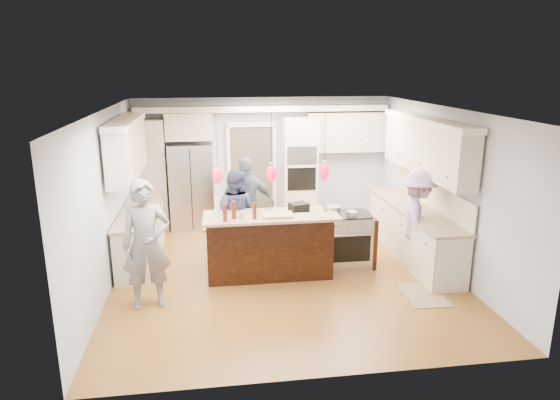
{
  "coord_description": "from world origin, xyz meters",
  "views": [
    {
      "loc": [
        -1.16,
        -7.72,
        3.37
      ],
      "look_at": [
        0.0,
        0.35,
        1.15
      ],
      "focal_mm": 32.0,
      "sensor_mm": 36.0,
      "label": 1
    }
  ],
  "objects_px": {
    "refrigerator": "(192,186)",
    "kitchen_island": "(268,243)",
    "person_bar_end": "(146,245)",
    "island_range": "(348,239)",
    "person_far_left": "(235,213)"
  },
  "relations": [
    {
      "from": "refrigerator",
      "to": "kitchen_island",
      "type": "relative_size",
      "value": 0.86
    },
    {
      "from": "kitchen_island",
      "to": "island_range",
      "type": "height_order",
      "value": "kitchen_island"
    },
    {
      "from": "person_bar_end",
      "to": "person_far_left",
      "type": "height_order",
      "value": "person_bar_end"
    },
    {
      "from": "refrigerator",
      "to": "person_far_left",
      "type": "xyz_separation_m",
      "value": [
        0.8,
        -1.79,
        -0.1
      ]
    },
    {
      "from": "kitchen_island",
      "to": "island_range",
      "type": "relative_size",
      "value": 2.28
    },
    {
      "from": "person_far_left",
      "to": "person_bar_end",
      "type": "bearing_deg",
      "value": 71.86
    },
    {
      "from": "refrigerator",
      "to": "kitchen_island",
      "type": "distance_m",
      "value": 2.91
    },
    {
      "from": "refrigerator",
      "to": "person_bar_end",
      "type": "bearing_deg",
      "value": -98.42
    },
    {
      "from": "kitchen_island",
      "to": "island_range",
      "type": "bearing_deg",
      "value": 3.07
    },
    {
      "from": "island_range",
      "to": "person_bar_end",
      "type": "xyz_separation_m",
      "value": [
        -3.24,
        -1.1,
        0.47
      ]
    },
    {
      "from": "kitchen_island",
      "to": "person_far_left",
      "type": "distance_m",
      "value": 0.97
    },
    {
      "from": "person_bar_end",
      "to": "person_far_left",
      "type": "distance_m",
      "value": 2.24
    },
    {
      "from": "refrigerator",
      "to": "person_far_left",
      "type": "height_order",
      "value": "refrigerator"
    },
    {
      "from": "refrigerator",
      "to": "island_range",
      "type": "height_order",
      "value": "refrigerator"
    },
    {
      "from": "island_range",
      "to": "kitchen_island",
      "type": "bearing_deg",
      "value": -176.93
    }
  ]
}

